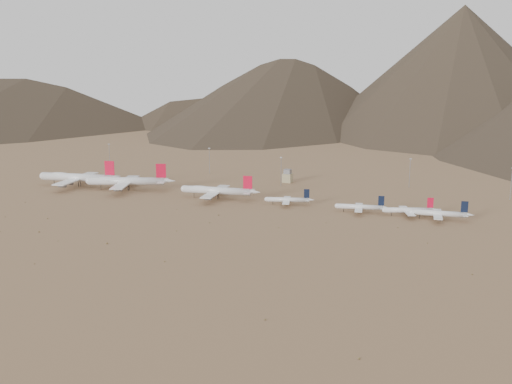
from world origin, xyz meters
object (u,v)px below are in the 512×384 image
at_px(narrowbody_b, 361,207).
at_px(control_tower, 288,177).
at_px(widebody_west, 78,177).
at_px(widebody_east, 217,190).
at_px(narrowbody_a, 289,200).
at_px(widebody_centre, 127,181).

bearing_deg(narrowbody_b, control_tower, 123.91).
bearing_deg(widebody_west, widebody_east, -8.78).
relative_size(narrowbody_a, control_tower, 3.08).
distance_m(widebody_east, narrowbody_b, 115.34).
bearing_deg(widebody_west, control_tower, 18.35).
bearing_deg(narrowbody_a, control_tower, 93.45).
bearing_deg(widebody_centre, widebody_west, 164.28).
distance_m(narrowbody_a, control_tower, 88.67).
bearing_deg(control_tower, narrowbody_b, -44.99).
distance_m(widebody_centre, control_tower, 142.69).
xyz_separation_m(widebody_west, control_tower, (163.48, 88.30, -2.90)).
relative_size(widebody_west, narrowbody_a, 2.15).
xyz_separation_m(widebody_west, narrowbody_a, (193.54, 4.90, -4.14)).
xyz_separation_m(widebody_centre, widebody_east, (85.57, -0.76, -1.13)).
distance_m(widebody_east, narrowbody_a, 59.44).
bearing_deg(widebody_east, narrowbody_b, -8.61).
distance_m(widebody_west, narrowbody_b, 249.54).
bearing_deg(narrowbody_a, widebody_east, 165.54).
distance_m(widebody_west, widebody_centre, 48.77).
distance_m(narrowbody_b, control_tower, 121.64).
height_order(narrowbody_a, control_tower, narrowbody_a).
xyz_separation_m(widebody_centre, narrowbody_a, (144.91, 1.22, -3.85)).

